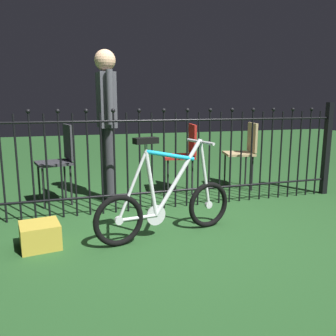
{
  "coord_description": "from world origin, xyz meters",
  "views": [
    {
      "loc": [
        -1.07,
        -2.89,
        1.16
      ],
      "look_at": [
        -0.1,
        0.21,
        0.55
      ],
      "focal_mm": 37.16,
      "sensor_mm": 36.0,
      "label": 1
    }
  ],
  "objects_px": {
    "chair_red": "(184,151)",
    "person_visitor": "(107,112)",
    "bicycle": "(167,203)",
    "display_crate": "(40,235)",
    "chair_charcoal": "(60,156)",
    "chair_tan": "(245,149)"
  },
  "relations": [
    {
      "from": "chair_charcoal",
      "to": "chair_tan",
      "type": "bearing_deg",
      "value": 0.33
    },
    {
      "from": "chair_tan",
      "to": "person_visitor",
      "type": "bearing_deg",
      "value": -177.7
    },
    {
      "from": "bicycle",
      "to": "chair_charcoal",
      "type": "height_order",
      "value": "chair_charcoal"
    },
    {
      "from": "bicycle",
      "to": "display_crate",
      "type": "distance_m",
      "value": 1.08
    },
    {
      "from": "bicycle",
      "to": "display_crate",
      "type": "xyz_separation_m",
      "value": [
        -1.06,
        0.07,
        -0.2
      ]
    },
    {
      "from": "chair_tan",
      "to": "display_crate",
      "type": "relative_size",
      "value": 2.97
    },
    {
      "from": "person_visitor",
      "to": "display_crate",
      "type": "distance_m",
      "value": 1.71
    },
    {
      "from": "bicycle",
      "to": "chair_red",
      "type": "xyz_separation_m",
      "value": [
        0.67,
        1.4,
        0.25
      ]
    },
    {
      "from": "chair_tan",
      "to": "person_visitor",
      "type": "distance_m",
      "value": 1.92
    },
    {
      "from": "bicycle",
      "to": "person_visitor",
      "type": "bearing_deg",
      "value": 104.39
    },
    {
      "from": "bicycle",
      "to": "chair_red",
      "type": "bearing_deg",
      "value": 64.51
    },
    {
      "from": "chair_red",
      "to": "chair_charcoal",
      "type": "height_order",
      "value": "chair_charcoal"
    },
    {
      "from": "chair_charcoal",
      "to": "display_crate",
      "type": "height_order",
      "value": "chair_charcoal"
    },
    {
      "from": "bicycle",
      "to": "display_crate",
      "type": "relative_size",
      "value": 4.35
    },
    {
      "from": "display_crate",
      "to": "chair_red",
      "type": "bearing_deg",
      "value": 37.7
    },
    {
      "from": "chair_red",
      "to": "bicycle",
      "type": "bearing_deg",
      "value": -115.49
    },
    {
      "from": "bicycle",
      "to": "chair_charcoal",
      "type": "xyz_separation_m",
      "value": [
        -0.87,
        1.35,
        0.26
      ]
    },
    {
      "from": "person_visitor",
      "to": "display_crate",
      "type": "relative_size",
      "value": 5.79
    },
    {
      "from": "chair_red",
      "to": "person_visitor",
      "type": "height_order",
      "value": "person_visitor"
    },
    {
      "from": "bicycle",
      "to": "chair_charcoal",
      "type": "bearing_deg",
      "value": 122.81
    },
    {
      "from": "chair_charcoal",
      "to": "display_crate",
      "type": "distance_m",
      "value": 1.37
    },
    {
      "from": "chair_charcoal",
      "to": "display_crate",
      "type": "xyz_separation_m",
      "value": [
        -0.19,
        -1.28,
        -0.46
      ]
    }
  ]
}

